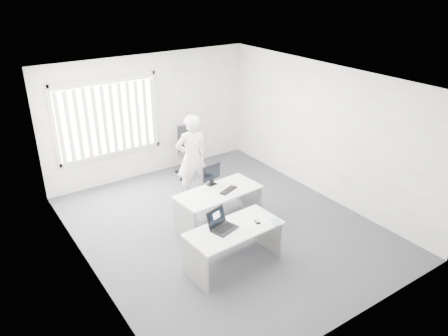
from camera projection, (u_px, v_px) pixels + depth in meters
ground at (224, 226)px, 8.31m from camera, size 6.00×6.00×0.00m
wall_back at (150, 116)px, 9.98m from camera, size 5.00×0.02×2.80m
wall_front at (358, 237)px, 5.47m from camera, size 5.00×0.02×2.80m
wall_left at (84, 197)px, 6.45m from camera, size 0.02×6.00×2.80m
wall_right at (324, 132)px, 9.00m from camera, size 0.02×6.00×2.80m
ceiling at (223, 81)px, 7.14m from camera, size 5.00×6.00×0.02m
window at (108, 118)px, 9.38m from camera, size 2.32×0.06×1.76m
blinds at (109, 120)px, 9.34m from camera, size 2.20×0.10×1.50m
desk_near at (234, 238)px, 7.02m from camera, size 1.60×0.82×0.71m
desk_far at (219, 201)px, 8.14m from camera, size 1.65×0.88×0.73m
office_chair at (190, 160)px, 10.26m from camera, size 0.80×0.80×1.17m
person at (192, 158)px, 8.96m from camera, size 0.74×0.55×1.86m
laptop at (224, 221)px, 6.83m from camera, size 0.48×0.45×0.31m
paper_sheet at (256, 222)px, 7.09m from camera, size 0.32×0.24×0.00m
mouse at (257, 221)px, 7.07m from camera, size 0.09×0.12×0.05m
booklet at (276, 222)px, 7.09m from camera, size 0.20×0.24×0.01m
keyboard at (228, 190)px, 8.07m from camera, size 0.42×0.27×0.02m
monitor at (212, 175)px, 8.22m from camera, size 0.43×0.18×0.41m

